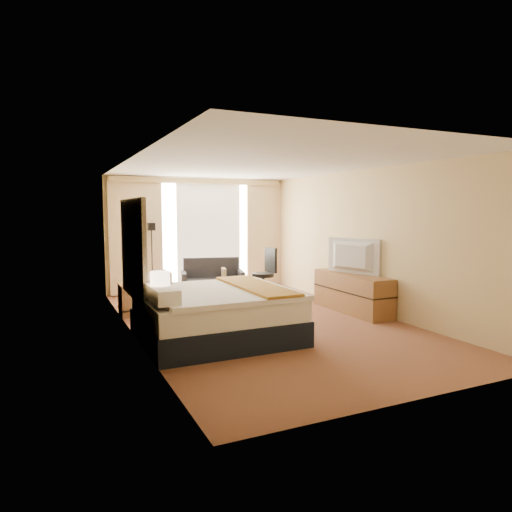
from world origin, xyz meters
name	(u,v)px	position (x,y,z in m)	size (l,w,h in m)	color
floor	(262,322)	(0.00, 0.00, 0.00)	(4.20, 7.00, 0.02)	#57191B
ceiling	(262,164)	(0.00, 0.00, 2.60)	(4.20, 7.00, 0.02)	silver
wall_back	(198,234)	(0.00, 3.50, 1.30)	(4.20, 0.02, 2.60)	tan
wall_front	(421,269)	(0.00, -3.50, 1.30)	(4.20, 0.02, 2.60)	tan
wall_left	(132,249)	(-2.10, 0.00, 1.30)	(0.02, 7.00, 2.60)	tan
wall_right	(365,241)	(2.10, 0.00, 1.30)	(0.02, 7.00, 2.60)	tan
headboard	(133,249)	(-2.06, 0.20, 1.28)	(0.06, 1.85, 1.50)	black
nightstand_left	(167,333)	(-1.87, -1.05, 0.28)	(0.45, 0.52, 0.55)	olive
nightstand_right	(133,299)	(-1.87, 1.45, 0.28)	(0.45, 0.52, 0.55)	olive
media_dresser	(352,293)	(1.83, 0.00, 0.35)	(0.50, 1.80, 0.70)	olive
window	(208,233)	(0.25, 3.47, 1.32)	(2.30, 0.02, 2.30)	white
curtains	(199,230)	(0.00, 3.39, 1.41)	(4.12, 0.19, 2.56)	beige
bed	(215,313)	(-1.06, -0.65, 0.38)	(2.12, 1.94, 1.03)	black
loveseat	(213,284)	(0.00, 2.49, 0.27)	(1.45, 1.00, 0.82)	maroon
floor_lamp	(152,244)	(-1.15, 3.18, 1.12)	(0.20, 0.20, 1.59)	black
desk_chair	(265,276)	(0.92, 1.76, 0.48)	(0.52, 0.52, 1.08)	black
lamp_left	(160,281)	(-1.93, -1.00, 0.96)	(0.25, 0.25, 0.53)	black
lamp_right	(130,261)	(-1.90, 1.49, 0.97)	(0.25, 0.25, 0.54)	black
tissue_box	(168,306)	(-1.81, -0.89, 0.60)	(0.12, 0.12, 0.11)	#9AD1EE
telephone	(139,282)	(-1.78, 1.35, 0.59)	(0.19, 0.15, 0.08)	black
television	(350,256)	(1.78, 0.03, 1.02)	(1.12, 0.15, 0.65)	black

